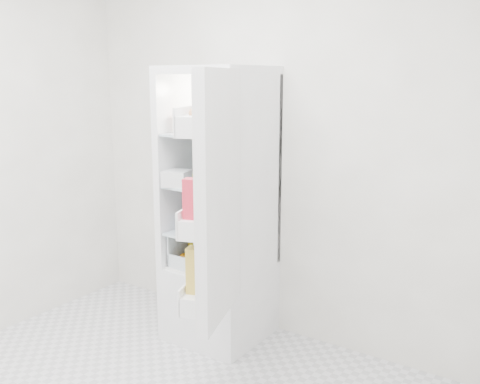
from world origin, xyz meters
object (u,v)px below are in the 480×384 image
Objects in this scene: refrigerator at (223,240)px; mushroom_bowl at (192,223)px; red_cabbage at (215,220)px; fridge_door at (214,203)px.

refrigerator reaches higher than mushroom_bowl.
red_cabbage reaches higher than mushroom_bowl.
refrigerator is 1.38× the size of fridge_door.
red_cabbage is 0.12× the size of fridge_door.
fridge_door reaches higher than red_cabbage.
fridge_door reaches higher than mushroom_bowl.
mushroom_bowl is (-0.17, -0.12, 0.12)m from refrigerator.
refrigerator is 0.20m from red_cabbage.
red_cabbage is 0.69m from fridge_door.
fridge_door is (0.38, -0.51, 0.27)m from red_cabbage.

